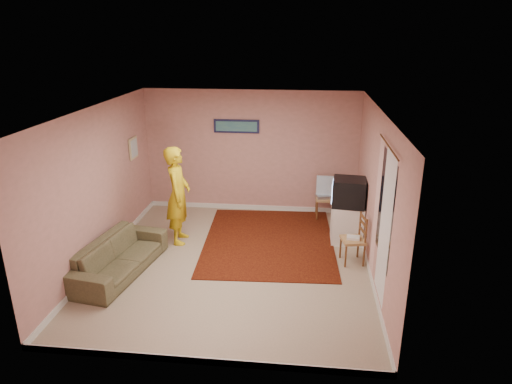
# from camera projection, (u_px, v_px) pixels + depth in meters

# --- Properties ---
(ground) EXTENTS (5.00, 5.00, 0.00)m
(ground) POSITION_uv_depth(u_px,v_px,m) (234.00, 263.00, 7.73)
(ground) COLOR tan
(ground) RESTS_ON ground
(wall_back) EXTENTS (4.50, 0.02, 2.60)m
(wall_back) POSITION_uv_depth(u_px,v_px,m) (251.00, 152.00, 9.63)
(wall_back) COLOR tan
(wall_back) RESTS_ON ground
(wall_front) EXTENTS (4.50, 0.02, 2.60)m
(wall_front) POSITION_uv_depth(u_px,v_px,m) (197.00, 268.00, 4.95)
(wall_front) COLOR tan
(wall_front) RESTS_ON ground
(wall_left) EXTENTS (0.02, 5.00, 2.60)m
(wall_left) POSITION_uv_depth(u_px,v_px,m) (98.00, 186.00, 7.52)
(wall_left) COLOR tan
(wall_left) RESTS_ON ground
(wall_right) EXTENTS (0.02, 5.00, 2.60)m
(wall_right) POSITION_uv_depth(u_px,v_px,m) (376.00, 196.00, 7.06)
(wall_right) COLOR tan
(wall_right) RESTS_ON ground
(ceiling) EXTENTS (4.50, 5.00, 0.02)m
(ceiling) POSITION_uv_depth(u_px,v_px,m) (231.00, 110.00, 6.86)
(ceiling) COLOR silver
(ceiling) RESTS_ON wall_back
(baseboard_back) EXTENTS (4.50, 0.02, 0.10)m
(baseboard_back) POSITION_uv_depth(u_px,v_px,m) (251.00, 207.00, 10.04)
(baseboard_back) COLOR silver
(baseboard_back) RESTS_ON ground
(baseboard_front) EXTENTS (4.50, 0.02, 0.10)m
(baseboard_front) POSITION_uv_depth(u_px,v_px,m) (201.00, 361.00, 5.38)
(baseboard_front) COLOR silver
(baseboard_front) RESTS_ON ground
(baseboard_left) EXTENTS (0.02, 5.00, 0.10)m
(baseboard_left) POSITION_uv_depth(u_px,v_px,m) (107.00, 254.00, 7.94)
(baseboard_left) COLOR silver
(baseboard_left) RESTS_ON ground
(baseboard_right) EXTENTS (0.02, 5.00, 0.10)m
(baseboard_right) POSITION_uv_depth(u_px,v_px,m) (369.00, 268.00, 7.48)
(baseboard_right) COLOR silver
(baseboard_right) RESTS_ON ground
(window) EXTENTS (0.01, 1.10, 1.50)m
(window) POSITION_uv_depth(u_px,v_px,m) (386.00, 209.00, 6.17)
(window) COLOR black
(window) RESTS_ON wall_right
(curtain_sheer) EXTENTS (0.01, 0.75, 2.10)m
(curtain_sheer) POSITION_uv_depth(u_px,v_px,m) (385.00, 227.00, 6.10)
(curtain_sheer) COLOR white
(curtain_sheer) RESTS_ON wall_right
(curtain_floral) EXTENTS (0.01, 0.35, 2.10)m
(curtain_floral) POSITION_uv_depth(u_px,v_px,m) (377.00, 208.00, 6.76)
(curtain_floral) COLOR #EEE2CB
(curtain_floral) RESTS_ON wall_right
(curtain_rod) EXTENTS (0.02, 1.40, 0.02)m
(curtain_rod) POSITION_uv_depth(u_px,v_px,m) (389.00, 146.00, 5.88)
(curtain_rod) COLOR brown
(curtain_rod) RESTS_ON wall_right
(picture_back) EXTENTS (0.95, 0.04, 0.28)m
(picture_back) POSITION_uv_depth(u_px,v_px,m) (236.00, 126.00, 9.45)
(picture_back) COLOR #151639
(picture_back) RESTS_ON wall_back
(picture_left) EXTENTS (0.04, 0.38, 0.42)m
(picture_left) POSITION_uv_depth(u_px,v_px,m) (133.00, 148.00, 8.93)
(picture_left) COLOR #C1B585
(picture_left) RESTS_ON wall_left
(area_rug) EXTENTS (2.52, 3.08, 0.02)m
(area_rug) POSITION_uv_depth(u_px,v_px,m) (269.00, 241.00, 8.54)
(area_rug) COLOR black
(area_rug) RESTS_ON ground
(tv_cabinet) EXTENTS (0.57, 0.51, 0.72)m
(tv_cabinet) POSITION_uv_depth(u_px,v_px,m) (347.00, 223.00, 8.43)
(tv_cabinet) COLOR white
(tv_cabinet) RESTS_ON ground
(crt_tv) EXTENTS (0.64, 0.58, 0.50)m
(crt_tv) POSITION_uv_depth(u_px,v_px,m) (349.00, 192.00, 8.22)
(crt_tv) COLOR black
(crt_tv) RESTS_ON tv_cabinet
(chair_a) EXTENTS (0.41, 0.39, 0.48)m
(chair_a) POSITION_uv_depth(u_px,v_px,m) (326.00, 193.00, 9.45)
(chair_a) COLOR tan
(chair_a) RESTS_ON ground
(dvd_player) EXTENTS (0.42, 0.34, 0.06)m
(dvd_player) POSITION_uv_depth(u_px,v_px,m) (325.00, 196.00, 9.47)
(dvd_player) COLOR #A5A6AA
(dvd_player) RESTS_ON chair_a
(blue_throw) EXTENTS (0.39, 0.05, 0.41)m
(blue_throw) POSITION_uv_depth(u_px,v_px,m) (326.00, 186.00, 9.39)
(blue_throw) COLOR #85B8D9
(blue_throw) RESTS_ON chair_a
(chair_b) EXTENTS (0.43, 0.45, 0.46)m
(chair_b) POSITION_uv_depth(u_px,v_px,m) (353.00, 234.00, 7.61)
(chair_b) COLOR tan
(chair_b) RESTS_ON ground
(game_console) EXTENTS (0.22, 0.17, 0.04)m
(game_console) POSITION_uv_depth(u_px,v_px,m) (353.00, 238.00, 7.63)
(game_console) COLOR white
(game_console) RESTS_ON chair_b
(sofa) EXTENTS (1.08, 2.06, 0.57)m
(sofa) POSITION_uv_depth(u_px,v_px,m) (119.00, 256.00, 7.36)
(sofa) COLOR brown
(sofa) RESTS_ON ground
(person) EXTENTS (0.50, 0.70, 1.81)m
(person) POSITION_uv_depth(u_px,v_px,m) (178.00, 195.00, 8.26)
(person) COLOR gold
(person) RESTS_ON ground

